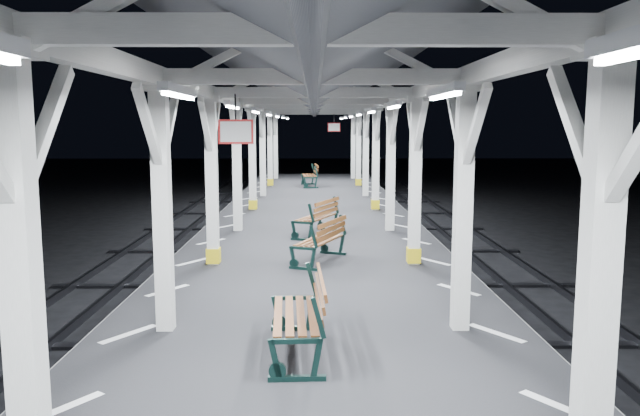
{
  "coord_description": "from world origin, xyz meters",
  "views": [
    {
      "loc": [
        0.03,
        -10.2,
        3.76
      ],
      "look_at": [
        0.12,
        1.48,
        2.2
      ],
      "focal_mm": 35.0,
      "sensor_mm": 36.0,
      "label": 1
    }
  ],
  "objects_px": {
    "bench_far": "(320,216)",
    "bench_extra": "(312,175)",
    "bench_near": "(304,313)",
    "bench_mid": "(323,239)"
  },
  "relations": [
    {
      "from": "bench_near",
      "to": "bench_extra",
      "type": "bearing_deg",
      "value": 87.37
    },
    {
      "from": "bench_extra",
      "to": "bench_near",
      "type": "bearing_deg",
      "value": -94.71
    },
    {
      "from": "bench_far",
      "to": "bench_extra",
      "type": "height_order",
      "value": "bench_extra"
    },
    {
      "from": "bench_mid",
      "to": "bench_extra",
      "type": "relative_size",
      "value": 0.92
    },
    {
      "from": "bench_near",
      "to": "bench_extra",
      "type": "height_order",
      "value": "bench_extra"
    },
    {
      "from": "bench_near",
      "to": "bench_extra",
      "type": "distance_m",
      "value": 20.72
    },
    {
      "from": "bench_far",
      "to": "bench_extra",
      "type": "relative_size",
      "value": 0.96
    },
    {
      "from": "bench_far",
      "to": "bench_extra",
      "type": "xyz_separation_m",
      "value": [
        -0.26,
        12.59,
        0.04
      ]
    },
    {
      "from": "bench_mid",
      "to": "bench_extra",
      "type": "xyz_separation_m",
      "value": [
        -0.32,
        15.65,
        0.06
      ]
    },
    {
      "from": "bench_far",
      "to": "bench_near",
      "type": "bearing_deg",
      "value": -68.86
    }
  ]
}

